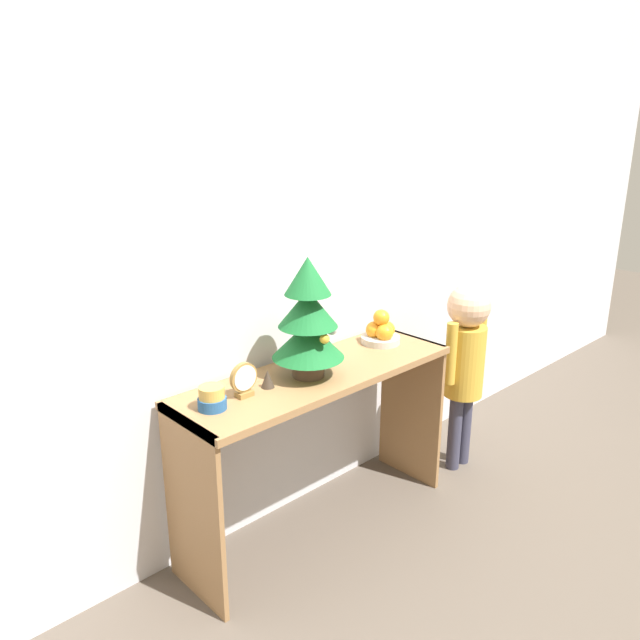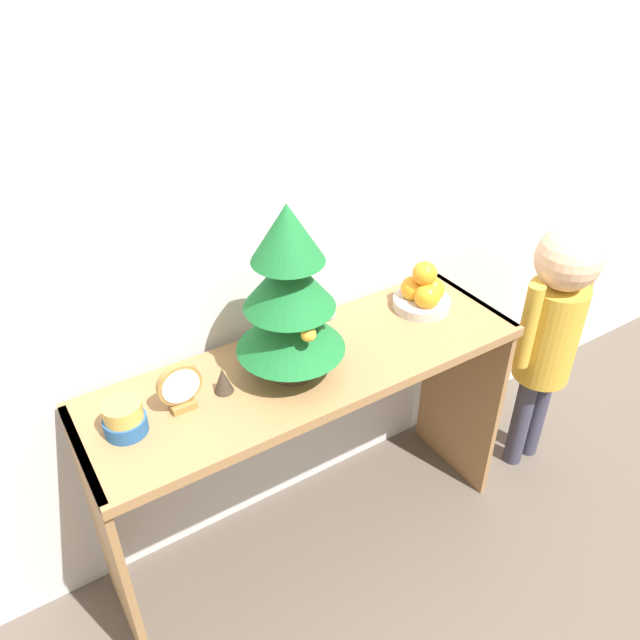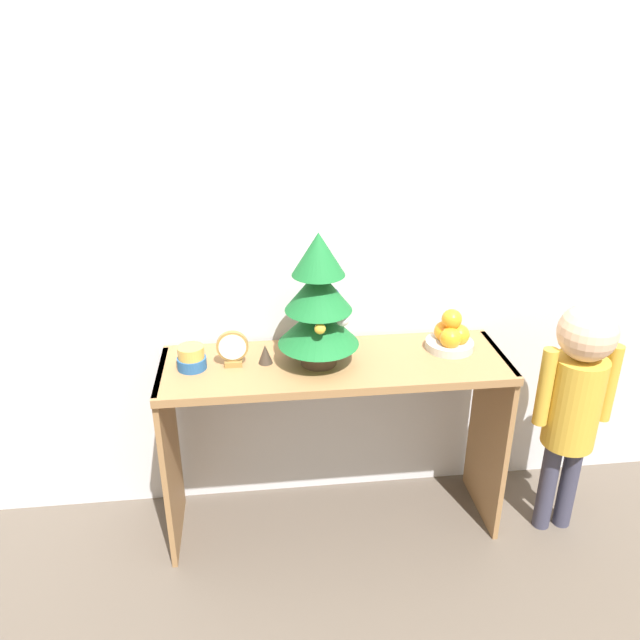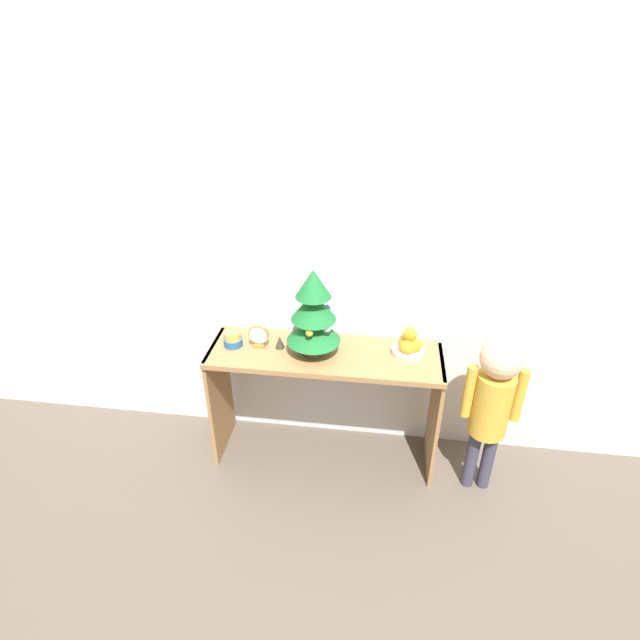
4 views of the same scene
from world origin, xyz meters
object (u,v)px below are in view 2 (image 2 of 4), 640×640
Objects in this scene: mini_tree at (289,296)px; figurine at (223,380)px; singing_bowl at (124,419)px; child_figure at (553,321)px; fruit_bowl at (423,293)px; desk_clock at (180,388)px.

figurine is (-0.19, 0.02, -0.20)m from mini_tree.
child_figure reaches higher than singing_bowl.
mini_tree is at bearing 172.84° from child_figure.
figurine is at bearing 173.02° from mini_tree.
fruit_bowl is 2.48× the size of figurine.
mini_tree is 0.49m from singing_bowl.
child_figure is at bearing -5.39° from singing_bowl.
figurine is at bearing 2.56° from desk_clock.
fruit_bowl is 0.81m from desk_clock.
fruit_bowl is 0.95m from singing_bowl.
fruit_bowl is (0.50, 0.06, -0.19)m from mini_tree.
figurine is at bearing -177.24° from fruit_bowl.
mini_tree is 0.28m from figurine.
fruit_bowl is 1.73× the size of singing_bowl.
desk_clock reaches higher than singing_bowl.
fruit_bowl is at bearing 158.11° from child_figure.
desk_clock is 1.85× the size of figurine.
fruit_bowl is at bearing 2.76° from figurine.
desk_clock is 0.14× the size of child_figure.
child_figure is (1.13, -0.14, -0.15)m from figurine.
desk_clock is at bearing -177.44° from figurine.
mini_tree is at bearing -6.98° from figurine.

